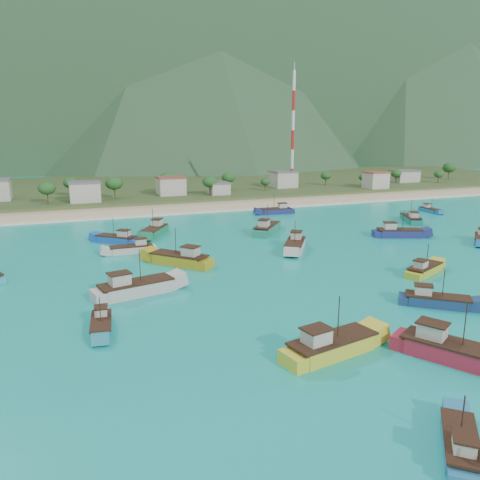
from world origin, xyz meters
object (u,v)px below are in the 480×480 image
object	(u,v)px
boat_9	(117,240)
boat_27	(266,229)
boat_3	(452,352)
boat_18	(155,231)
radio_tower	(293,130)
boat_7	(132,250)
boat_0	(436,301)
boat_10	(101,325)
boat_25	(430,211)
boat_24	(180,260)
boat_16	(276,211)
boat_2	(295,246)
boat_5	(460,447)
boat_4	(398,233)
boat_12	(331,347)
boat_28	(424,270)
boat_22	(135,289)
boat_31	(411,220)

from	to	relation	value
boat_9	boat_27	size ratio (longest dim) A/B	0.82
boat_3	boat_27	distance (m)	68.11
boat_18	radio_tower	bearing A→B (deg)	-106.72
boat_7	boat_18	bearing A→B (deg)	-26.62
radio_tower	boat_7	size ratio (longest dim) A/B	4.87
boat_0	boat_27	world-z (taller)	boat_27
boat_10	boat_25	bearing A→B (deg)	-145.54
boat_3	radio_tower	bearing A→B (deg)	-140.65
boat_24	boat_16	bearing A→B (deg)	4.99
radio_tower	boat_10	xyz separation A→B (m)	(-88.21, -118.04, -24.52)
boat_9	boat_16	size ratio (longest dim) A/B	0.89
boat_9	boat_24	bearing A→B (deg)	-115.61
radio_tower	boat_25	bearing A→B (deg)	-76.49
radio_tower	boat_24	distance (m)	119.86
boat_0	boat_18	distance (m)	67.77
boat_24	boat_27	bearing A→B (deg)	-5.33
boat_2	boat_10	size ratio (longest dim) A/B	1.37
boat_2	boat_5	bearing A→B (deg)	107.64
boat_2	boat_4	size ratio (longest dim) A/B	0.96
boat_7	boat_12	size ratio (longest dim) A/B	0.77
boat_28	boat_10	bearing A→B (deg)	-110.41
boat_3	boat_18	distance (m)	77.11
boat_9	boat_28	bearing A→B (deg)	-89.93
boat_10	boat_12	world-z (taller)	boat_12
boat_0	boat_24	distance (m)	44.55
boat_16	boat_18	distance (m)	43.98
boat_5	boat_28	bearing A→B (deg)	91.77
boat_28	boat_5	bearing A→B (deg)	-63.66
boat_9	boat_5	bearing A→B (deg)	-126.05
radio_tower	boat_18	size ratio (longest dim) A/B	3.93
boat_22	boat_24	xyz separation A→B (m)	(10.57, 13.72, -0.02)
boat_12	boat_18	xyz separation A→B (m)	(-5.98, 69.20, -0.03)
boat_7	boat_22	bearing A→B (deg)	172.36
boat_5	boat_31	size ratio (longest dim) A/B	0.71
boat_3	boat_22	size ratio (longest dim) A/B	0.95
boat_25	radio_tower	bearing A→B (deg)	-70.76
boat_0	boat_24	size ratio (longest dim) A/B	0.81
boat_3	boat_4	bearing A→B (deg)	-154.41
boat_5	boat_10	world-z (taller)	boat_5
boat_22	boat_4	bearing A→B (deg)	92.91
boat_18	boat_9	bearing A→B (deg)	59.09
boat_3	boat_22	xyz separation A→B (m)	(-28.72, 33.77, 0.03)
boat_9	boat_25	size ratio (longest dim) A/B	1.14
boat_0	boat_22	world-z (taller)	boat_22
boat_2	boat_27	size ratio (longest dim) A/B	0.98
boat_10	boat_28	size ratio (longest dim) A/B	0.85
radio_tower	boat_16	xyz separation A→B (m)	(-30.40, -48.60, -24.27)
boat_24	boat_27	world-z (taller)	boat_24
boat_2	boat_9	size ratio (longest dim) A/B	1.19
radio_tower	boat_9	xyz separation A→B (m)	(-80.49, -70.54, -24.29)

